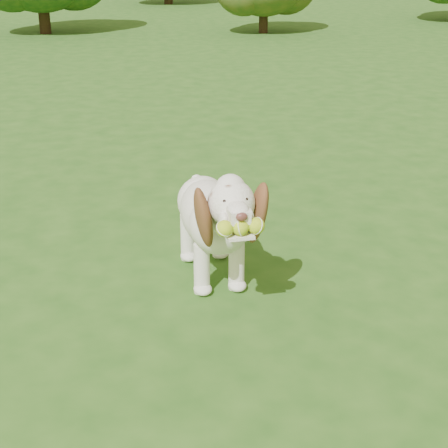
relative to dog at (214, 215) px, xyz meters
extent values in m
plane|color=#234F16|center=(0.54, -0.06, -0.36)|extent=(80.00, 80.00, 0.00)
ellipsoid|color=white|center=(-0.01, 0.09, -0.03)|extent=(0.35, 0.59, 0.30)
ellipsoid|color=white|center=(0.01, -0.12, 0.00)|extent=(0.32, 0.32, 0.29)
ellipsoid|color=white|center=(-0.03, 0.29, -0.04)|extent=(0.29, 0.29, 0.26)
cylinder|color=white|center=(0.03, -0.23, 0.08)|extent=(0.18, 0.25, 0.23)
sphere|color=white|center=(0.04, -0.34, 0.19)|extent=(0.23, 0.23, 0.20)
sphere|color=white|center=(0.04, -0.32, 0.25)|extent=(0.15, 0.15, 0.13)
cube|color=white|center=(0.05, -0.45, 0.19)|extent=(0.10, 0.13, 0.06)
ellipsoid|color=#592D28|center=(0.06, -0.52, 0.20)|extent=(0.05, 0.04, 0.04)
cube|color=white|center=(0.06, -0.47, 0.10)|extent=(0.13, 0.14, 0.01)
ellipsoid|color=brown|center=(-0.08, -0.35, 0.13)|extent=(0.13, 0.20, 0.31)
ellipsoid|color=brown|center=(0.16, -0.32, 0.13)|extent=(0.13, 0.19, 0.31)
cylinder|color=white|center=(-0.05, 0.40, -0.01)|extent=(0.07, 0.15, 0.11)
cylinder|color=white|center=(-0.07, -0.11, -0.23)|extent=(0.09, 0.09, 0.26)
cylinder|color=white|center=(0.10, -0.09, -0.23)|extent=(0.09, 0.09, 0.26)
cylinder|color=white|center=(-0.12, 0.26, -0.23)|extent=(0.09, 0.09, 0.26)
cylinder|color=white|center=(0.05, 0.28, -0.23)|extent=(0.09, 0.09, 0.26)
sphere|color=#C8CC1B|center=(-0.01, -0.51, 0.15)|extent=(0.08, 0.08, 0.07)
sphere|color=#C8CC1B|center=(0.06, -0.50, 0.15)|extent=(0.08, 0.08, 0.07)
sphere|color=#C8CC1B|center=(0.13, -0.49, 0.15)|extent=(0.08, 0.08, 0.07)
cylinder|color=#382314|center=(-2.02, 9.26, -0.05)|extent=(0.19, 0.19, 0.62)
cylinder|color=#382314|center=(1.69, 8.94, -0.11)|extent=(0.15, 0.15, 0.49)
camera|label=1|loc=(-0.28, -3.02, 1.25)|focal=55.00mm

